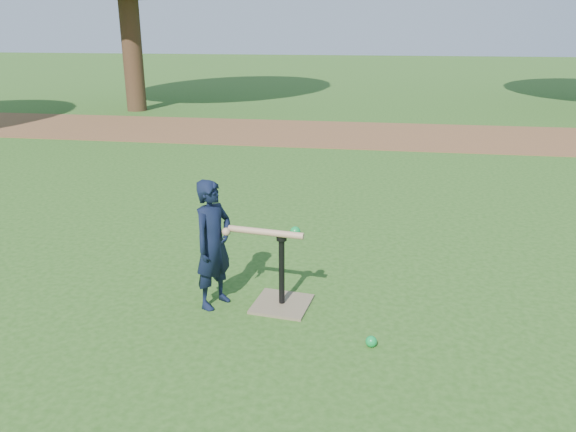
# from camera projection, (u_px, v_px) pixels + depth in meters

# --- Properties ---
(ground) EXTENTS (80.00, 80.00, 0.00)m
(ground) POSITION_uv_depth(u_px,v_px,m) (329.00, 307.00, 4.43)
(ground) COLOR #285116
(ground) RESTS_ON ground
(dirt_strip) EXTENTS (24.00, 3.00, 0.01)m
(dirt_strip) POSITION_uv_depth(u_px,v_px,m) (364.00, 134.00, 11.43)
(dirt_strip) COLOR brown
(dirt_strip) RESTS_ON ground
(child) EXTENTS (0.38, 0.44, 1.02)m
(child) POSITION_uv_depth(u_px,v_px,m) (213.00, 244.00, 4.32)
(child) COLOR black
(child) RESTS_ON ground
(wiffle_ball_ground) EXTENTS (0.08, 0.08, 0.08)m
(wiffle_ball_ground) POSITION_uv_depth(u_px,v_px,m) (371.00, 341.00, 3.88)
(wiffle_ball_ground) COLOR #0D953A
(wiffle_ball_ground) RESTS_ON ground
(batting_tee) EXTENTS (0.48, 0.48, 0.61)m
(batting_tee) POSITION_uv_depth(u_px,v_px,m) (282.00, 293.00, 4.43)
(batting_tee) COLOR #7B694E
(batting_tee) RESTS_ON ground
(swing_action) EXTENTS (0.63, 0.14, 0.08)m
(swing_action) POSITION_uv_depth(u_px,v_px,m) (268.00, 232.00, 4.26)
(swing_action) COLOR tan
(swing_action) RESTS_ON ground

